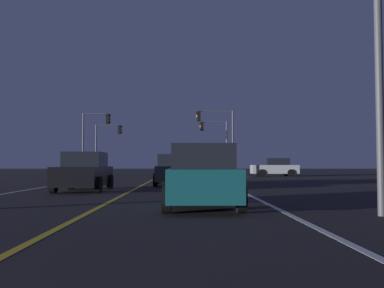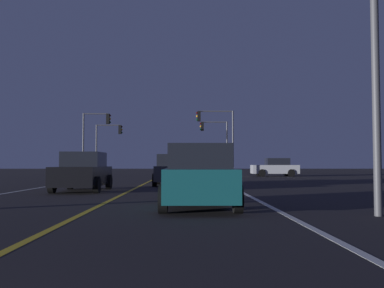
% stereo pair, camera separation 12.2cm
% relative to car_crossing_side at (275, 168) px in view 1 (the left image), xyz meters
% --- Properties ---
extents(lane_edge_right, '(0.16, 42.83, 0.01)m').
position_rel_car_crossing_side_xyz_m(lane_edge_right, '(-6.04, -24.06, -0.82)').
color(lane_edge_right, silver).
rests_on(lane_edge_right, ground).
extents(lane_center_divider, '(0.16, 42.83, 0.01)m').
position_rel_car_crossing_side_xyz_m(lane_center_divider, '(-10.83, -24.06, -0.82)').
color(lane_center_divider, gold).
rests_on(lane_center_divider, ground).
extents(car_crossing_side, '(4.30, 2.02, 1.70)m').
position_rel_car_crossing_side_xyz_m(car_crossing_side, '(0.00, 0.00, 0.00)').
color(car_crossing_side, black).
rests_on(car_crossing_side, ground).
extents(car_oncoming, '(2.02, 4.30, 1.70)m').
position_rel_car_crossing_side_xyz_m(car_oncoming, '(-12.87, -21.13, 0.00)').
color(car_oncoming, black).
rests_on(car_oncoming, ground).
extents(car_ahead_far, '(2.02, 4.30, 1.70)m').
position_rel_car_crossing_side_xyz_m(car_ahead_far, '(-9.11, -16.19, 0.00)').
color(car_ahead_far, black).
rests_on(car_ahead_far, ground).
extents(car_lead_same_lane, '(2.02, 4.30, 1.70)m').
position_rel_car_crossing_side_xyz_m(car_lead_same_lane, '(-8.02, -28.22, 0.00)').
color(car_lead_same_lane, black).
rests_on(car_lead_same_lane, ground).
extents(traffic_light_near_right, '(3.34, 0.36, 5.90)m').
position_rel_car_crossing_side_xyz_m(traffic_light_near_right, '(-5.72, -2.15, 3.54)').
color(traffic_light_near_right, '#4C4C51').
rests_on(traffic_light_near_right, ground).
extents(traffic_light_near_left, '(2.49, 0.36, 5.66)m').
position_rel_car_crossing_side_xyz_m(traffic_light_near_left, '(-16.34, -2.15, 3.33)').
color(traffic_light_near_left, '#4C4C51').
rests_on(traffic_light_near_left, ground).
extents(traffic_light_far_right, '(2.83, 0.36, 5.48)m').
position_rel_car_crossing_side_xyz_m(traffic_light_far_right, '(-5.51, 3.35, 3.23)').
color(traffic_light_far_right, '#4C4C51').
rests_on(traffic_light_far_right, ground).
extents(traffic_light_far_left, '(2.71, 0.36, 5.15)m').
position_rel_car_crossing_side_xyz_m(traffic_light_far_left, '(-16.18, 3.35, 2.99)').
color(traffic_light_far_left, '#4C4C51').
rests_on(traffic_light_far_left, ground).
extents(street_lamp_right_near, '(2.25, 0.44, 7.87)m').
position_rel_car_crossing_side_xyz_m(street_lamp_right_near, '(-4.50, -30.12, 4.19)').
color(street_lamp_right_near, '#4C4C51').
rests_on(street_lamp_right_near, ground).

